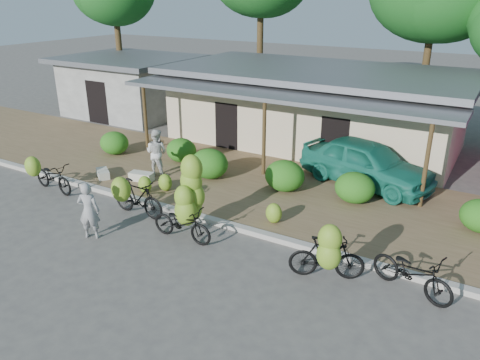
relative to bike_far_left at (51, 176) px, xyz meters
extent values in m
plane|color=#514F4C|center=(5.63, -1.19, -0.58)|extent=(100.00, 100.00, 0.00)
cube|color=olive|center=(5.63, 3.81, -0.52)|extent=(60.00, 6.00, 0.12)
cube|color=#A8A399|center=(5.63, 0.81, -0.51)|extent=(60.00, 0.25, 0.15)
cube|color=beige|center=(5.63, 9.81, 0.97)|extent=(12.00, 6.00, 3.10)
cube|color=slate|center=(5.63, 9.81, 2.64)|extent=(13.00, 7.00, 0.25)
cube|color=black|center=(5.63, 6.86, 0.52)|extent=(1.40, 0.12, 2.20)
cube|color=slate|center=(5.63, 5.81, 2.32)|extent=(13.00, 2.00, 0.15)
cylinder|color=#503D20|center=(0.03, 4.91, 0.84)|extent=(0.14, 0.14, 2.85)
cylinder|color=#503D20|center=(5.63, 4.91, 0.84)|extent=(0.14, 0.14, 2.85)
cylinder|color=#503D20|center=(11.23, 4.91, 0.84)|extent=(0.14, 0.14, 2.85)
cube|color=#A9AAA5|center=(-5.37, 9.81, 0.87)|extent=(6.00, 5.00, 2.90)
cube|color=slate|center=(-5.37, 9.81, 2.44)|extent=(7.00, 6.00, 0.25)
cube|color=black|center=(-5.37, 7.36, 0.52)|extent=(1.40, 0.12, 2.20)
cylinder|color=#503D20|center=(-7.87, 11.81, 2.83)|extent=(0.36, 0.36, 6.82)
cylinder|color=#503D20|center=(0.13, 14.81, 3.22)|extent=(0.36, 0.36, 7.62)
cylinder|color=#503D20|center=(9.13, 15.31, 2.89)|extent=(0.36, 0.36, 6.95)
ellipsoid|color=#1B5E15|center=(-0.79, 3.81, 0.01)|extent=(1.22, 1.10, 0.95)
ellipsoid|color=#1B5E15|center=(2.19, 4.46, 0.01)|extent=(1.22, 1.10, 0.95)
ellipsoid|color=#1B5E15|center=(4.13, 3.57, 0.08)|extent=(1.39, 1.25, 1.08)
ellipsoid|color=#1B5E15|center=(6.97, 3.89, 0.07)|extent=(1.36, 1.23, 1.06)
ellipsoid|color=#1B5E15|center=(9.32, 4.16, 0.03)|extent=(1.28, 1.15, 1.00)
imported|color=black|center=(0.01, 0.07, -0.07)|extent=(2.04, 0.91, 1.04)
ellipsoid|color=#86AC2B|center=(-0.07, -0.57, 0.51)|extent=(0.55, 0.47, 0.69)
imported|color=black|center=(3.82, 0.12, -0.01)|extent=(1.93, 0.59, 1.15)
ellipsoid|color=#86AC2B|center=(3.80, -0.53, 0.51)|extent=(0.61, 0.52, 0.76)
imported|color=black|center=(5.90, -0.43, -0.09)|extent=(1.90, 0.68, 1.00)
ellipsoid|color=#86AC2B|center=(5.85, 0.12, 0.13)|extent=(0.61, 0.52, 0.76)
ellipsoid|color=#86AC2B|center=(5.95, 0.12, 0.54)|extent=(0.63, 0.54, 0.79)
ellipsoid|color=#86AC2B|center=(5.87, 0.12, 0.96)|extent=(0.65, 0.55, 0.81)
ellipsoid|color=#86AC2B|center=(5.90, 0.12, 1.35)|extent=(0.64, 0.54, 0.80)
ellipsoid|color=#86AC2B|center=(5.90, -0.23, 0.19)|extent=(0.67, 0.57, 0.83)
ellipsoid|color=#86AC2B|center=(5.86, -0.23, 0.61)|extent=(0.57, 0.48, 0.71)
imported|color=black|center=(10.01, -0.19, -0.04)|extent=(1.87, 1.15, 1.09)
ellipsoid|color=#86AC2B|center=(10.26, -0.79, 0.42)|extent=(0.56, 0.47, 0.70)
ellipsoid|color=#86AC2B|center=(10.24, -0.74, 0.81)|extent=(0.54, 0.46, 0.68)
imported|color=black|center=(11.91, 0.22, -0.06)|extent=(2.13, 1.34, 1.06)
ellipsoid|color=#86AC2B|center=(3.01, 1.33, -0.17)|extent=(0.48, 0.41, 0.60)
ellipsoid|color=#86AC2B|center=(3.50, 1.81, -0.16)|extent=(0.48, 0.41, 0.60)
ellipsoid|color=#86AC2B|center=(7.74, 1.55, -0.16)|extent=(0.49, 0.42, 0.61)
cube|color=beige|center=(2.16, 2.11, -0.31)|extent=(0.91, 0.56, 0.30)
cube|color=beige|center=(0.73, 1.64, -0.32)|extent=(0.83, 0.74, 0.28)
imported|color=#949494|center=(3.63, -1.64, 0.24)|extent=(0.71, 0.62, 1.65)
imported|color=silver|center=(2.30, 2.85, 0.40)|extent=(0.91, 0.75, 1.73)
imported|color=#1B7964|center=(9.17, 5.81, 0.34)|extent=(5.06, 3.08, 1.61)
camera|label=1|loc=(13.11, -9.54, 5.85)|focal=35.00mm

